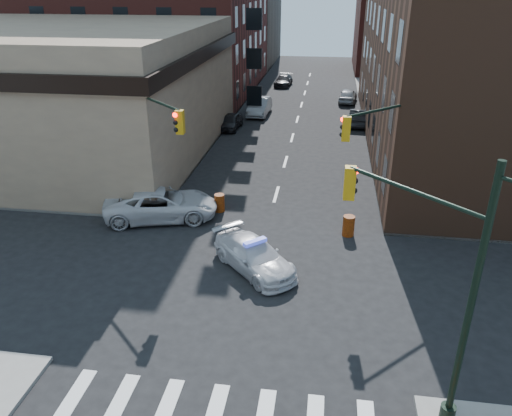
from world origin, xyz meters
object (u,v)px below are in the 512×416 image
(pickup, at_px, (161,204))
(pedestrian_b, at_px, (134,181))
(barricade_nw_a, at_px, (141,207))
(parked_car_wfar, at_px, (260,106))
(parked_car_wnear, at_px, (231,122))
(parked_car_enear, at_px, (358,117))
(barrel_bank, at_px, (219,203))
(barrel_road, at_px, (349,226))
(police_car, at_px, (254,256))
(pedestrian_a, at_px, (95,190))

(pickup, relative_size, pedestrian_b, 3.28)
(barricade_nw_a, bearing_deg, parked_car_wfar, 82.41)
(barricade_nw_a, bearing_deg, parked_car_wnear, 85.67)
(parked_car_enear, height_order, pedestrian_b, pedestrian_b)
(parked_car_wnear, relative_size, pedestrian_b, 2.10)
(barrel_bank, xyz_separation_m, barricade_nw_a, (-4.01, -1.47, 0.12))
(pickup, xyz_separation_m, barrel_road, (9.99, -0.54, -0.30))
(police_car, bearing_deg, parked_car_enear, 34.62)
(police_car, relative_size, parked_car_enear, 1.10)
(pickup, height_order, barrel_road, pickup)
(pedestrian_b, bearing_deg, parked_car_enear, 21.62)
(parked_car_wnear, height_order, pedestrian_a, pedestrian_a)
(pickup, relative_size, pedestrian_a, 3.65)
(pickup, bearing_deg, barrel_bank, -80.54)
(parked_car_enear, distance_m, barricade_nw_a, 24.49)
(pedestrian_b, xyz_separation_m, barrel_bank, (5.39, -1.15, -0.56))
(police_car, distance_m, pedestrian_b, 10.81)
(parked_car_enear, bearing_deg, police_car, 83.27)
(pickup, distance_m, parked_car_wnear, 18.09)
(barrel_road, bearing_deg, parked_car_enear, 86.52)
(pickup, height_order, barrel_bank, pickup)
(police_car, relative_size, barrel_road, 4.46)
(parked_car_enear, distance_m, pedestrian_a, 25.31)
(parked_car_enear, relative_size, barricade_nw_a, 3.46)
(pedestrian_b, distance_m, barrel_bank, 5.54)
(parked_car_wnear, bearing_deg, pedestrian_a, -101.26)
(parked_car_wfar, distance_m, pedestrian_a, 23.24)
(police_car, height_order, barrel_bank, police_car)
(pedestrian_b, bearing_deg, parked_car_wnear, 48.19)
(pedestrian_b, bearing_deg, parked_car_wfar, 46.04)
(pickup, bearing_deg, barrel_road, -108.75)
(parked_car_wnear, bearing_deg, barrel_road, -58.75)
(police_car, distance_m, parked_car_wfar, 28.14)
(barrel_bank, distance_m, barricade_nw_a, 4.27)
(parked_car_wfar, bearing_deg, parked_car_wnear, -106.23)
(pickup, xyz_separation_m, pedestrian_b, (-2.48, 2.52, 0.23))
(barrel_bank, bearing_deg, pedestrian_b, 167.90)
(police_car, height_order, parked_car_wnear, police_car)
(police_car, relative_size, barricade_nw_a, 3.79)
(police_car, relative_size, parked_car_wnear, 1.23)
(barricade_nw_a, bearing_deg, parked_car_enear, 59.65)
(pickup, height_order, pedestrian_b, pedestrian_b)
(police_car, height_order, pedestrian_a, pedestrian_a)
(parked_car_wfar, height_order, parked_car_enear, parked_car_wfar)
(pedestrian_a, height_order, barrel_road, pedestrian_a)
(parked_car_enear, bearing_deg, parked_car_wnear, 20.40)
(parked_car_wnear, bearing_deg, barrel_bank, -77.36)
(parked_car_enear, xyz_separation_m, barrel_bank, (-8.39, -19.65, -0.21))
(pedestrian_a, distance_m, barrel_bank, 7.20)
(parked_car_wfar, distance_m, barrel_bank, 22.08)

